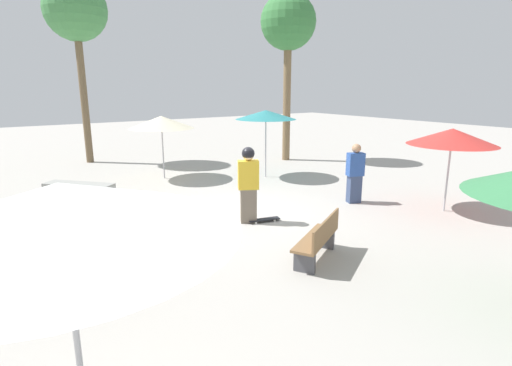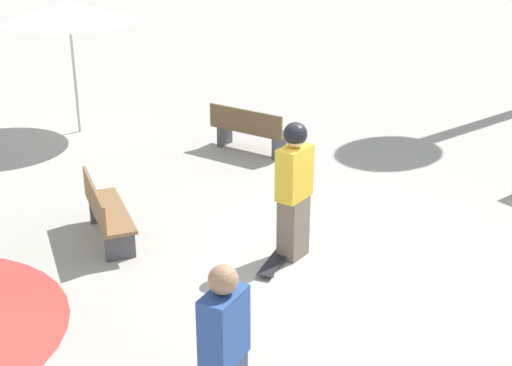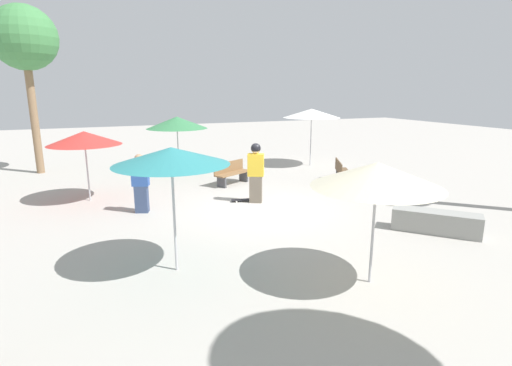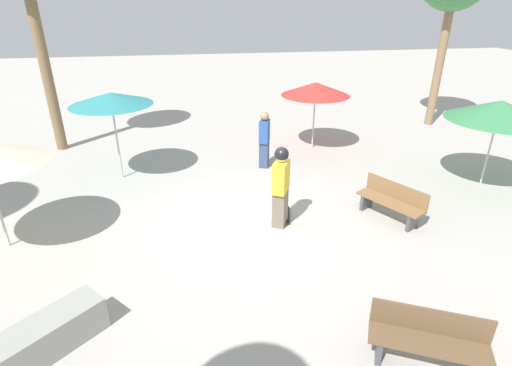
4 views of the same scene
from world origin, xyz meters
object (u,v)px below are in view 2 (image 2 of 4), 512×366
object	(u,v)px
skateboard	(274,262)
bystander_watching	(225,353)
skater_main	(294,186)
shade_umbrella_white	(68,12)
bench_far	(106,212)
bench_near	(250,130)

from	to	relation	value
skateboard	bystander_watching	size ratio (longest dim) A/B	0.48
skater_main	shade_umbrella_white	xyz separation A→B (m)	(-4.80, 4.77, 1.40)
bench_far	skateboard	bearing A→B (deg)	50.39
skateboard	skater_main	bearing A→B (deg)	160.30
bench_far	bench_near	bearing A→B (deg)	130.67
skater_main	bench_near	distance (m)	4.26
skater_main	shade_umbrella_white	size ratio (longest dim) A/B	0.72
skateboard	bench_near	size ratio (longest dim) A/B	0.51
bench_far	shade_umbrella_white	size ratio (longest dim) A/B	0.62
skateboard	bench_far	size ratio (longest dim) A/B	0.51
skateboard	bench_near	world-z (taller)	bench_near
bystander_watching	bench_far	bearing A→B (deg)	53.53
skater_main	shade_umbrella_white	distance (m)	6.92
shade_umbrella_white	bystander_watching	distance (m)	9.51
skateboard	bench_far	distance (m)	2.48
bench_near	shade_umbrella_white	size ratio (longest dim) A/B	0.62
skater_main	bystander_watching	size ratio (longest dim) A/B	1.10
skater_main	shade_umbrella_white	bearing A→B (deg)	-106.79
skater_main	bench_far	xyz separation A→B (m)	(-2.62, 0.12, -0.59)
bench_far	bystander_watching	xyz separation A→B (m)	(2.33, -3.57, 0.43)
bench_near	skater_main	bearing A→B (deg)	-47.39
bench_near	shade_umbrella_white	world-z (taller)	shade_umbrella_white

